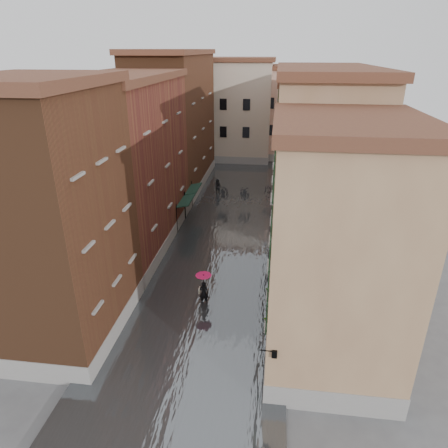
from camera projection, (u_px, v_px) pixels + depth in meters
The scene contains 16 objects.
ground at pixel (199, 316), 23.60m from camera, with size 120.00×120.00×0.00m, color #525254.
floodwater at pixel (227, 226), 35.36m from camera, with size 10.00×60.00×0.20m, color #484C50.
building_left_near at pixel (52, 223), 20.00m from camera, with size 6.00×8.00×13.00m, color brown.
building_left_mid at pixel (128, 168), 30.09m from camera, with size 6.00×14.00×12.50m, color brown.
building_left_far at pixel (175, 124), 43.40m from camera, with size 6.00×16.00×14.00m, color brown.
building_right_near at pixel (336, 253), 18.64m from camera, with size 6.00×8.00×11.50m, color #966E4D.
building_right_mid at pixel (318, 172), 28.33m from camera, with size 6.00×14.00×13.00m, color tan.
building_right_far at pixel (305, 139), 42.25m from camera, with size 6.00×16.00×11.50m, color #966E4D.
building_end_cream at pixel (227, 111), 55.84m from camera, with size 12.00×9.00×13.00m, color #B6A991.
building_end_pink at pixel (292, 114), 56.79m from camera, with size 10.00×9.00×12.00m, color tan.
awning_near at pixel (186, 201), 34.32m from camera, with size 1.09×3.06×2.80m.
awning_far at pixel (193, 190), 37.24m from camera, with size 1.09×3.09×2.80m.
wall_lantern at pixel (274, 353), 16.43m from camera, with size 0.71×0.22×0.35m.
window_planters at pixel (272, 274), 21.20m from camera, with size 0.59×8.02×0.84m.
pedestrian_main at pixel (204, 286), 24.22m from camera, with size 1.00×1.00×2.06m.
pedestrian_far at pixel (218, 187), 43.04m from camera, with size 0.83×0.65×1.71m, color black.
Camera 1 is at (3.95, -19.06, 14.49)m, focal length 32.00 mm.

